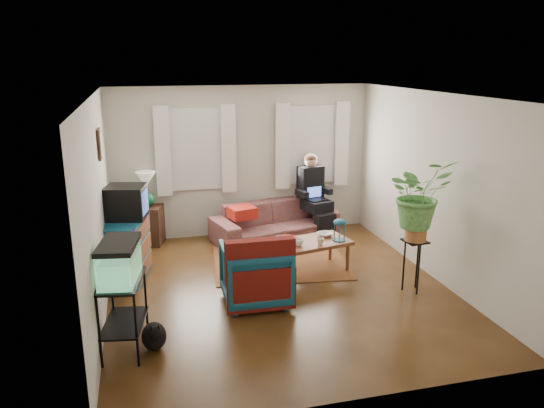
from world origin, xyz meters
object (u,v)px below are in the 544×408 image
object	(u,v)px
dresser	(127,249)
coffee_table	(310,256)
side_table	(149,225)
armchair	(255,271)
plant_stand	(413,266)
aquarium_stand	(124,316)
sofa	(275,215)

from	to	relation	value
dresser	coffee_table	distance (m)	2.64
side_table	armchair	xyz separation A→B (m)	(1.26, -2.60, 0.10)
armchair	plant_stand	xyz separation A→B (m)	(2.12, -0.20, -0.07)
side_table	coffee_table	world-z (taller)	side_table
dresser	plant_stand	size ratio (longest dim) A/B	1.34
coffee_table	aquarium_stand	bearing A→B (deg)	-160.47
plant_stand	dresser	bearing A→B (deg)	159.52
dresser	plant_stand	world-z (taller)	dresser
side_table	coffee_table	bearing A→B (deg)	-38.90
plant_stand	side_table	bearing A→B (deg)	140.41
side_table	plant_stand	bearing A→B (deg)	-39.59
sofa	coffee_table	bearing A→B (deg)	-99.06
aquarium_stand	sofa	bearing A→B (deg)	61.62
side_table	coffee_table	xyz separation A→B (m)	(2.26, -1.82, -0.09)
side_table	plant_stand	xyz separation A→B (m)	(3.38, -2.80, 0.03)
plant_stand	coffee_table	bearing A→B (deg)	139.05
coffee_table	sofa	bearing A→B (deg)	83.17
dresser	armchair	xyz separation A→B (m)	(1.60, -1.19, -0.01)
sofa	plant_stand	size ratio (longest dim) A/B	3.01
side_table	plant_stand	size ratio (longest dim) A/B	0.91
sofa	plant_stand	distance (m)	2.82
coffee_table	plant_stand	bearing A→B (deg)	-52.78
sofa	coffee_table	size ratio (longest dim) A/B	1.91
dresser	aquarium_stand	bearing A→B (deg)	-77.39
sofa	aquarium_stand	xyz separation A→B (m)	(-2.47, -3.13, -0.01)
side_table	aquarium_stand	xyz separation A→B (m)	(-0.35, -3.41, 0.08)
armchair	side_table	bearing A→B (deg)	-62.69
side_table	coffee_table	distance (m)	2.90
aquarium_stand	coffee_table	size ratio (longest dim) A/B	0.72
dresser	coffee_table	size ratio (longest dim) A/B	0.85
dresser	armchair	world-z (taller)	dresser
sofa	dresser	distance (m)	2.71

